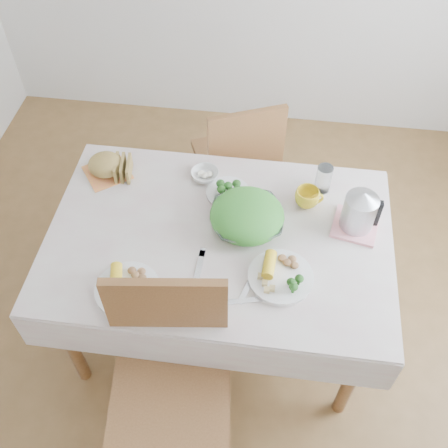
# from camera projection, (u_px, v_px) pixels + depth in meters

# --- Properties ---
(floor) EXTENTS (3.60, 3.60, 0.00)m
(floor) POSITION_uv_depth(u_px,v_px,m) (220.00, 322.00, 2.87)
(floor) COLOR olive
(floor) RESTS_ON ground
(dining_table) EXTENTS (1.40, 0.90, 0.75)m
(dining_table) POSITION_uv_depth(u_px,v_px,m) (219.00, 284.00, 2.58)
(dining_table) COLOR brown
(dining_table) RESTS_ON floor
(tablecloth) EXTENTS (1.50, 1.00, 0.01)m
(tablecloth) POSITION_uv_depth(u_px,v_px,m) (219.00, 236.00, 2.29)
(tablecloth) COLOR beige
(tablecloth) RESTS_ON dining_table
(chair_near) EXTENTS (0.53, 0.53, 1.05)m
(chair_near) POSITION_uv_depth(u_px,v_px,m) (171.00, 407.00, 2.10)
(chair_near) COLOR brown
(chair_near) RESTS_ON floor
(chair_far) EXTENTS (0.56, 0.56, 0.95)m
(chair_far) POSITION_uv_depth(u_px,v_px,m) (235.00, 159.00, 3.02)
(chair_far) COLOR brown
(chair_far) RESTS_ON floor
(salad_bowl) EXTENTS (0.37, 0.37, 0.08)m
(salad_bowl) POSITION_uv_depth(u_px,v_px,m) (247.00, 220.00, 2.29)
(salad_bowl) COLOR white
(salad_bowl) RESTS_ON tablecloth
(dinner_plate_left) EXTENTS (0.29, 0.29, 0.02)m
(dinner_plate_left) POSITION_uv_depth(u_px,v_px,m) (128.00, 290.00, 2.09)
(dinner_plate_left) COLOR white
(dinner_plate_left) RESTS_ON tablecloth
(dinner_plate_right) EXTENTS (0.36, 0.36, 0.02)m
(dinner_plate_right) POSITION_uv_depth(u_px,v_px,m) (281.00, 277.00, 2.13)
(dinner_plate_right) COLOR white
(dinner_plate_right) RESTS_ON tablecloth
(broccoli_plate) EXTENTS (0.27, 0.27, 0.02)m
(broccoli_plate) POSITION_uv_depth(u_px,v_px,m) (228.00, 193.00, 2.43)
(broccoli_plate) COLOR beige
(broccoli_plate) RESTS_ON tablecloth
(napkin) EXTENTS (0.28, 0.28, 0.00)m
(napkin) POSITION_uv_depth(u_px,v_px,m) (107.00, 172.00, 2.53)
(napkin) COLOR #E98844
(napkin) RESTS_ON tablecloth
(bread_loaf) EXTENTS (0.20, 0.19, 0.10)m
(bread_loaf) POSITION_uv_depth(u_px,v_px,m) (105.00, 164.00, 2.48)
(bread_loaf) COLOR olive
(bread_loaf) RESTS_ON napkin
(fruit_bowl) EXTENTS (0.17, 0.17, 0.04)m
(fruit_bowl) POSITION_uv_depth(u_px,v_px,m) (205.00, 175.00, 2.49)
(fruit_bowl) COLOR white
(fruit_bowl) RESTS_ON tablecloth
(yellow_mug) EXTENTS (0.14, 0.14, 0.09)m
(yellow_mug) POSITION_uv_depth(u_px,v_px,m) (307.00, 198.00, 2.36)
(yellow_mug) COLOR yellow
(yellow_mug) RESTS_ON tablecloth
(glass_tumbler) EXTENTS (0.08, 0.08, 0.14)m
(glass_tumbler) POSITION_uv_depth(u_px,v_px,m) (323.00, 179.00, 2.41)
(glass_tumbler) COLOR white
(glass_tumbler) RESTS_ON tablecloth
(pink_tray) EXTENTS (0.23, 0.23, 0.02)m
(pink_tray) POSITION_uv_depth(u_px,v_px,m) (355.00, 225.00, 2.31)
(pink_tray) COLOR pink
(pink_tray) RESTS_ON tablecloth
(electric_kettle) EXTENTS (0.15, 0.15, 0.20)m
(electric_kettle) POSITION_uv_depth(u_px,v_px,m) (360.00, 209.00, 2.22)
(electric_kettle) COLOR #B2B5BA
(electric_kettle) RESTS_ON pink_tray
(fork_left) EXTENTS (0.03, 0.21, 0.00)m
(fork_left) POSITION_uv_depth(u_px,v_px,m) (198.00, 271.00, 2.16)
(fork_left) COLOR silver
(fork_left) RESTS_ON tablecloth
(fork_right) EXTENTS (0.09, 0.20, 0.00)m
(fork_right) POSITION_uv_depth(u_px,v_px,m) (250.00, 284.00, 2.12)
(fork_right) COLOR silver
(fork_right) RESTS_ON tablecloth
(knife) EXTENTS (0.19, 0.07, 0.00)m
(knife) POSITION_uv_depth(u_px,v_px,m) (240.00, 301.00, 2.07)
(knife) COLOR silver
(knife) RESTS_ON tablecloth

